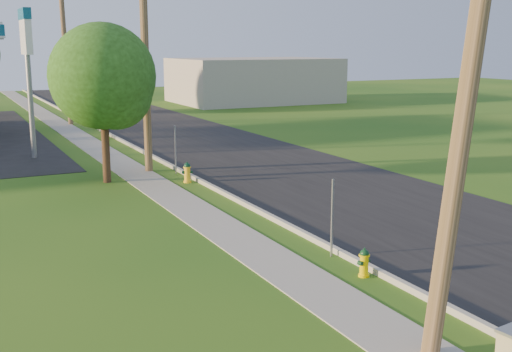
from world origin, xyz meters
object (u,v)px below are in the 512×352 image
at_px(utility_pole_mid, 145,52).
at_px(tree_verge, 106,81).
at_px(price_pylon, 26,40).
at_px(hydrant_near, 364,263).
at_px(hydrant_far, 104,132).
at_px(utility_pole_near, 470,73).
at_px(hydrant_mid, 187,172).
at_px(utility_pole_far, 65,51).

bearing_deg(utility_pole_mid, tree_verge, -143.66).
xyz_separation_m(price_pylon, hydrant_near, (4.64, -19.84, -5.10)).
bearing_deg(hydrant_far, utility_pole_near, -91.22).
bearing_deg(tree_verge, hydrant_mid, -27.30).
relative_size(utility_pole_mid, hydrant_far, 12.79).
relative_size(hydrant_near, hydrant_far, 0.90).
distance_m(price_pylon, tree_verge, 7.39).
bearing_deg(utility_pole_mid, hydrant_near, -87.03).
bearing_deg(price_pylon, hydrant_far, 48.65).
height_order(tree_verge, hydrant_mid, tree_verge).
relative_size(utility_pole_near, hydrant_far, 12.37).
bearing_deg(utility_pole_mid, hydrant_far, 86.72).
bearing_deg(price_pylon, utility_pole_mid, -54.66).
xyz_separation_m(hydrant_near, hydrant_far, (-0.14, 24.96, 0.04)).
bearing_deg(utility_pole_mid, utility_pole_near, -90.00).
relative_size(utility_pole_near, utility_pole_far, 1.00).
relative_size(utility_pole_mid, hydrant_near, 14.24).
distance_m(price_pylon, hydrant_mid, 10.77).
distance_m(utility_pole_near, utility_pole_mid, 18.00).
xyz_separation_m(hydrant_mid, hydrant_far, (-0.06, 13.48, -0.02)).
height_order(utility_pole_near, utility_pole_mid, utility_pole_mid).
height_order(utility_pole_mid, hydrant_mid, utility_pole_mid).
relative_size(utility_pole_far, tree_verge, 1.56).
bearing_deg(tree_verge, hydrant_far, 77.80).
relative_size(utility_pole_near, tree_verge, 1.56).
distance_m(utility_pole_near, tree_verge, 16.67).
distance_m(utility_pole_near, hydrant_far, 28.97).
bearing_deg(hydrant_mid, tree_verge, 152.70).
relative_size(utility_pole_far, hydrant_far, 12.40).
bearing_deg(utility_pole_far, utility_pole_mid, -90.00).
xyz_separation_m(utility_pole_far, hydrant_mid, (0.66, -20.86, -4.40)).
relative_size(tree_verge, hydrant_far, 7.95).
xyz_separation_m(utility_pole_far, hydrant_far, (0.61, -7.38, -4.43)).
xyz_separation_m(utility_pole_far, hydrant_near, (0.74, -32.34, -4.47)).
height_order(price_pylon, tree_verge, price_pylon).
bearing_deg(hydrant_far, hydrant_near, -89.69).
bearing_deg(utility_pole_near, hydrant_near, 78.52).
distance_m(utility_pole_mid, hydrant_mid, 5.42).
height_order(utility_pole_near, hydrant_far, utility_pole_near).
xyz_separation_m(utility_pole_mid, tree_verge, (-2.01, -1.48, -1.03)).
distance_m(utility_pole_far, hydrant_mid, 21.33).
relative_size(price_pylon, hydrant_mid, 8.40).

